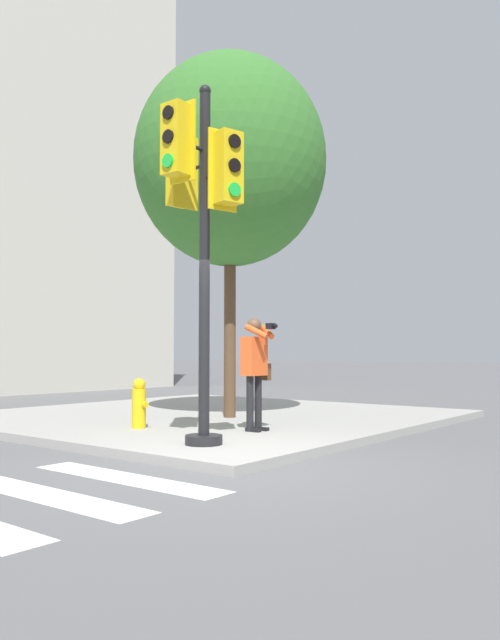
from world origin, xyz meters
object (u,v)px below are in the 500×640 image
(street_tree, at_px, (230,162))
(person_photographer, at_px, (255,363))
(traffic_signal_pole, at_px, (198,207))
(fire_hydrant, at_px, (139,404))

(street_tree, bearing_deg, person_photographer, -128.99)
(traffic_signal_pole, xyz_separation_m, person_photographer, (1.65, 0.34, -2.03))
(person_photographer, bearing_deg, traffic_signal_pole, -168.48)
(traffic_signal_pole, height_order, street_tree, street_tree)
(street_tree, bearing_deg, fire_hydrant, 178.80)
(traffic_signal_pole, xyz_separation_m, fire_hydrant, (0.78, 1.96, -2.66))
(traffic_signal_pole, relative_size, person_photographer, 2.77)
(fire_hydrant, bearing_deg, street_tree, -1.20)
(traffic_signal_pole, distance_m, street_tree, 3.88)
(person_photographer, relative_size, street_tree, 0.25)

